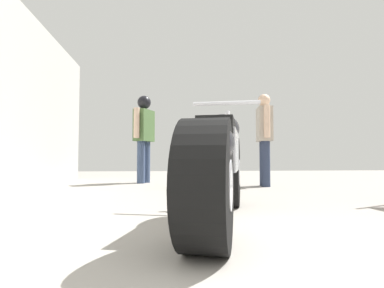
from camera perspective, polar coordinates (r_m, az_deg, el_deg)
name	(u,v)px	position (r m, az deg, el deg)	size (l,w,h in m)	color
ground_plane	(227,199)	(3.69, 6.53, -9.94)	(16.79, 16.79, 0.00)	gray
motorcycle_maroon_cruiser	(219,165)	(2.25, 5.08, -3.80)	(0.90, 2.15, 1.02)	black
motorcycle_black_naked	(203,166)	(4.65, 2.08, -4.01)	(0.56, 1.91, 0.89)	black
mechanic_in_blue	(264,134)	(5.44, 13.19, 1.83)	(0.29, 0.64, 1.58)	#2D3851
mechanic_with_helmet	(144,130)	(6.12, -8.84, 2.48)	(0.41, 0.64, 1.70)	#384766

